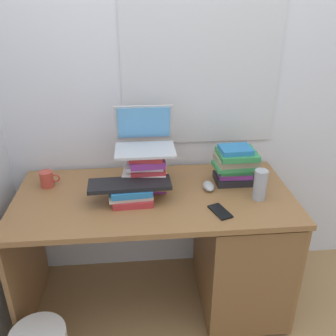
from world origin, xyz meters
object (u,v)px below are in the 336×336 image
at_px(book_stack_tall, 146,170).
at_px(water_bottle, 260,185).
at_px(computer_mouse, 209,186).
at_px(cell_phone, 220,211).
at_px(desk, 221,246).
at_px(book_stack_side, 235,164).
at_px(laptop, 145,138).
at_px(book_stack_keyboard_riser, 131,193).
at_px(mug, 47,179).
at_px(keyboard, 130,184).

height_order(book_stack_tall, water_bottle, book_stack_tall).
bearing_deg(computer_mouse, cell_phone, -86.88).
relative_size(desk, water_bottle, 9.03).
bearing_deg(book_stack_side, book_stack_tall, -176.43).
bearing_deg(laptop, book_stack_tall, -89.05).
bearing_deg(laptop, desk, -20.28).
distance_m(book_stack_tall, book_stack_keyboard_riser, 0.16).
distance_m(mug, cell_phone, 0.96).
relative_size(book_stack_side, mug, 2.26).
bearing_deg(desk, computer_mouse, 141.07).
height_order(desk, laptop, laptop).
relative_size(book_stack_tall, computer_mouse, 2.40).
relative_size(laptop, cell_phone, 2.31).
distance_m(book_stack_side, keyboard, 0.61).
height_order(book_stack_tall, laptop, laptop).
bearing_deg(book_stack_tall, cell_phone, -38.16).
relative_size(desk, book_stack_side, 5.94).
bearing_deg(book_stack_keyboard_riser, laptop, 64.31).
distance_m(book_stack_side, water_bottle, 0.21).
relative_size(desk, cell_phone, 10.89).
relative_size(desk, keyboard, 3.53).
bearing_deg(water_bottle, keyboard, 176.63).
bearing_deg(book_stack_keyboard_riser, book_stack_tall, 55.20).
xyz_separation_m(computer_mouse, mug, (-0.88, 0.11, 0.03)).
xyz_separation_m(book_stack_tall, water_bottle, (0.58, -0.16, -0.03)).
xyz_separation_m(desk, mug, (-0.96, 0.18, 0.39)).
relative_size(book_stack_side, cell_phone, 1.84).
relative_size(book_stack_tall, laptop, 0.80).
bearing_deg(desk, book_stack_tall, 165.98).
height_order(desk, book_stack_tall, book_stack_tall).
bearing_deg(desk, book_stack_side, 58.74).
bearing_deg(mug, cell_phone, -21.26).
bearing_deg(book_stack_tall, laptop, 90.95).
relative_size(book_stack_tall, water_bottle, 1.52).
height_order(book_stack_side, computer_mouse, book_stack_side).
bearing_deg(computer_mouse, desk, -38.93).
relative_size(mug, cell_phone, 0.81).
distance_m(book_stack_keyboard_riser, book_stack_side, 0.60).
distance_m(desk, laptop, 0.76).
distance_m(book_stack_side, laptop, 0.53).
relative_size(book_stack_tall, cell_phone, 1.84).
bearing_deg(book_stack_keyboard_riser, book_stack_side, 14.30).
relative_size(keyboard, water_bottle, 2.56).
xyz_separation_m(desk, cell_phone, (-0.07, -0.17, 0.35)).
bearing_deg(laptop, mug, 177.71).
bearing_deg(book_stack_side, book_stack_keyboard_riser, -165.70).
bearing_deg(book_stack_tall, book_stack_keyboard_riser, -124.80).
height_order(laptop, mug, laptop).
xyz_separation_m(mug, cell_phone, (0.90, -0.35, -0.04)).
bearing_deg(water_bottle, book_stack_side, 112.42).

